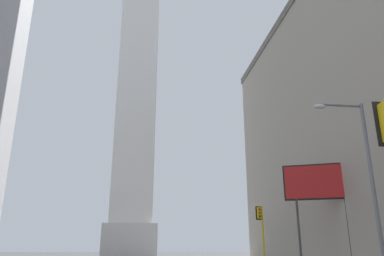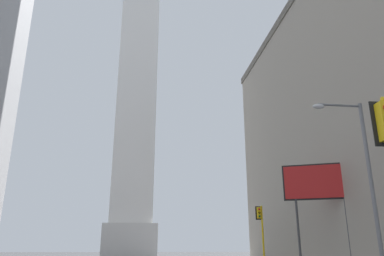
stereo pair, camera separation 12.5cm
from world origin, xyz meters
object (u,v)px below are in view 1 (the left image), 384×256
Objects in this scene: obelisk at (139,54)px; billboard_sign at (319,185)px; street_lamp at (363,169)px; traffic_light_mid_right at (261,226)px.

obelisk is 9.31× the size of billboard_sign.
obelisk is 8.18× the size of street_lamp.
traffic_light_mid_right is 0.72× the size of billboard_sign.
obelisk reaches higher than billboard_sign.
traffic_light_mid_right is 10.18m from billboard_sign.
street_lamp reaches higher than billboard_sign.
street_lamp is (-0.86, -19.53, 1.69)m from traffic_light_mid_right.
street_lamp reaches higher than traffic_light_mid_right.
obelisk reaches higher than traffic_light_mid_right.
traffic_light_mid_right is 19.62m from street_lamp.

